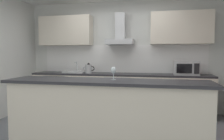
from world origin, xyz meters
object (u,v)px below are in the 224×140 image
Objects in this scene: refrigerator at (60,92)px; kettle at (89,69)px; range_hood at (120,35)px; sink at (75,72)px; microwave at (186,68)px; oven at (119,93)px; wine_glass at (113,71)px.

refrigerator is 0.95m from kettle.
kettle is at bearing -167.18° from range_hood.
sink is at bearing 172.75° from kettle.
sink is at bearing 179.11° from microwave.
sink is at bearing -173.67° from range_hood.
kettle reaches higher than oven.
wine_glass is (0.26, -1.87, 0.64)m from oven.
wine_glass is at bearing -82.46° from range_hood.
range_hood is at bearing 6.33° from sink.
sink is at bearing 179.41° from oven.
sink is (-1.07, 0.01, 0.47)m from oven.
range_hood is at bearing 97.54° from wine_glass.
refrigerator is at bearing -179.89° from oven.
wine_glass is at bearing -47.11° from refrigerator.
kettle is 1.07m from range_hood.
sink is 0.69× the size of range_hood.
refrigerator is 2.63m from wine_glass.
refrigerator is 1.18× the size of range_hood.
kettle is at bearing -177.31° from oven.
refrigerator is 2.94× the size of kettle.
microwave is 1.62m from range_hood.
kettle is 0.40× the size of range_hood.
range_hood reaches higher than wine_glass.
oven is 1.60× the size of microwave.
sink is 2.81× the size of wine_glass.
wine_glass is (1.73, -1.86, 0.68)m from refrigerator.
oven is at bearing 0.11° from refrigerator.
refrigerator is at bearing -178.03° from sink.
wine_glass reaches higher than kettle.
sink reaches higher than oven.
wine_glass is at bearing -122.57° from microwave.
sink is at bearing 125.36° from wine_glass.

